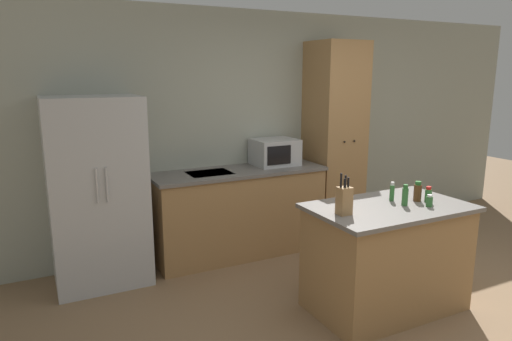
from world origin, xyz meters
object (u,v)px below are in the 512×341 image
Objects in this scene: spice_bottle_amber_oil at (392,192)px; microwave at (275,152)px; pantry_cabinet at (334,142)px; spice_bottle_green_herb at (428,195)px; spice_bottle_tall_dark at (418,192)px; spice_bottle_short_red at (429,201)px; spice_bottle_pale_salt at (405,196)px; refrigerator at (97,192)px; knife_block at (344,200)px.

microwave is at bearing 98.22° from spice_bottle_amber_oil.
pantry_cabinet is 1.75m from spice_bottle_green_herb.
pantry_cabinet reaches higher than spice_bottle_tall_dark.
spice_bottle_short_red is 0.19m from spice_bottle_pale_salt.
spice_bottle_short_red is (-0.04, -0.16, -0.03)m from spice_bottle_tall_dark.
spice_bottle_short_red is (2.29, -1.75, 0.07)m from refrigerator.
microwave is 1.76m from knife_block.
microwave reaches higher than knife_block.
refrigerator is at bearing 145.10° from spice_bottle_green_herb.
spice_bottle_short_red is at bearing -102.06° from pantry_cabinet.
knife_block is 0.60m from spice_bottle_amber_oil.
spice_bottle_tall_dark is 1.72× the size of spice_bottle_short_red.
spice_bottle_tall_dark is (0.41, -1.70, -0.11)m from microwave.
refrigerator is at bearing 142.44° from spice_bottle_pale_salt.
spice_bottle_green_herb is at bearing -75.17° from microwave.
knife_block is 1.86× the size of spice_bottle_pale_salt.
pantry_cabinet is at bearing 1.14° from refrigerator.
microwave reaches higher than spice_bottle_short_red.
spice_bottle_pale_salt is (-0.15, 0.11, 0.03)m from spice_bottle_short_red.
knife_block reaches higher than spice_bottle_amber_oil.
spice_bottle_green_herb reaches higher than spice_bottle_short_red.
spice_bottle_pale_salt reaches higher than spice_bottle_green_herb.
refrigerator is 2.61m from spice_bottle_amber_oil.
microwave is 1.62m from spice_bottle_amber_oil.
spice_bottle_amber_oil is at bearing -34.87° from refrigerator.
refrigerator reaches higher than spice_bottle_amber_oil.
refrigerator is 17.87× the size of spice_bottle_short_red.
spice_bottle_amber_oil is 0.29m from spice_bottle_green_herb.
microwave is at bearing 78.28° from knife_block.
spice_bottle_amber_oil is at bearing -109.06° from pantry_cabinet.
spice_bottle_pale_salt is at bearing 143.47° from spice_bottle_short_red.
spice_bottle_pale_salt is at bearing -165.03° from spice_bottle_tall_dark.
refrigerator is at bearing 145.60° from spice_bottle_tall_dark.
knife_block is at bearing -101.72° from microwave.
spice_bottle_tall_dark is 0.20m from spice_bottle_pale_salt.
spice_bottle_green_herb is at bearing -3.01° from knife_block.
refrigerator is 10.84× the size of spice_bottle_amber_oil.
microwave is 1.76m from spice_bottle_pale_salt.
knife_block reaches higher than spice_bottle_pale_salt.
knife_block is at bearing -168.16° from spice_bottle_amber_oil.
spice_bottle_tall_dark is (2.32, -1.59, 0.10)m from refrigerator.
spice_bottle_green_herb is (0.24, -0.17, -0.01)m from spice_bottle_amber_oil.
refrigerator reaches higher than spice_bottle_tall_dark.
spice_bottle_green_herb is (0.47, -1.76, -0.12)m from microwave.
spice_bottle_amber_oil is at bearing 119.24° from spice_bottle_short_red.
knife_block is 1.91× the size of spice_bottle_tall_dark.
spice_bottle_amber_oil is (0.23, -1.60, -0.11)m from microwave.
refrigerator is 2.88m from spice_bottle_short_red.
spice_bottle_tall_dark reaches higher than spice_bottle_short_red.
spice_bottle_amber_oil is at bearing 11.84° from knife_block.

